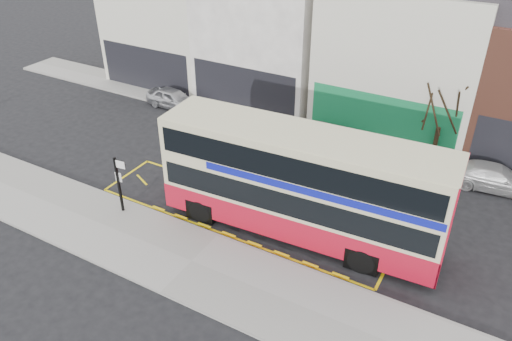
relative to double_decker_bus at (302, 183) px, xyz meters
The scene contains 15 objects.
ground 4.26m from the double_decker_bus, 148.79° to the right, with size 120.00×120.00×0.00m, color black.
pavement 5.59m from the double_decker_bus, 125.66° to the right, with size 40.00×4.00×0.15m, color #979590.
kerb 4.39m from the double_decker_bus, 143.71° to the right, with size 40.00×0.15×0.15m, color gray.
far_pavement 9.99m from the double_decker_bus, 107.55° to the left, with size 50.00×3.00×0.15m, color #979590.
road_markings 3.88m from the double_decker_bus, behind, with size 14.00×3.40×0.01m, color yellow, non-canonical shape.
terrace_far_left 21.20m from the double_decker_bus, 141.17° to the left, with size 8.00×8.01×10.80m.
terrace_left 15.92m from the double_decker_bus, 122.50° to the left, with size 8.00×8.01×11.80m.
terrace_green_shop 13.47m from the double_decker_bus, 87.49° to the left, with size 9.00×8.01×11.30m.
double_decker_bus is the anchor object (origin of this frame).
bus_stop_post 8.22m from the double_decker_bus, 160.10° to the right, with size 0.71×0.14×2.84m.
car_silver 15.32m from the double_decker_bus, 148.88° to the left, with size 1.55×3.85×1.31m, color silver.
car_grey 8.40m from the double_decker_bus, 105.80° to the left, with size 1.32×3.79×1.25m, color #3A3B40.
car_white 10.75m from the double_decker_bus, 48.86° to the left, with size 1.76×4.34×1.26m, color #BDBDBD.
street_tree_left 22.88m from the double_decker_bus, 152.44° to the left, with size 3.01×3.01×6.49m.
street_tree_right 9.82m from the double_decker_bus, 67.49° to the left, with size 2.71×2.71×5.85m.
Camera 1 is at (9.88, -14.37, 13.94)m, focal length 35.00 mm.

